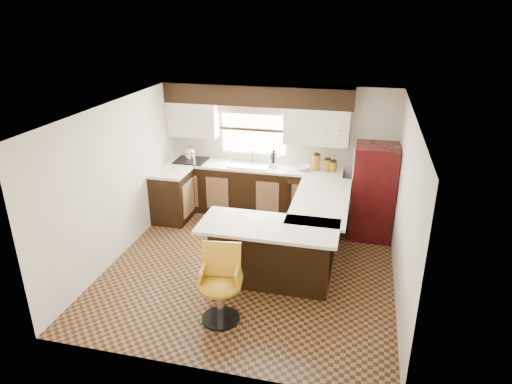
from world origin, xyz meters
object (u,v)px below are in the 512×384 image
(bar_chair, at_px, (220,286))
(refrigerator, at_px, (373,192))
(peninsula_long, at_px, (316,228))
(peninsula_return, at_px, (271,254))

(bar_chair, bearing_deg, refrigerator, 49.25)
(peninsula_long, height_order, refrigerator, refrigerator)
(bar_chair, bearing_deg, peninsula_return, 58.18)
(peninsula_long, xyz_separation_m, refrigerator, (0.83, 0.83, 0.36))
(peninsula_long, xyz_separation_m, bar_chair, (-0.96, -1.97, 0.04))
(peninsula_return, height_order, bar_chair, bar_chair)
(peninsula_long, bearing_deg, bar_chair, -116.09)
(peninsula_return, distance_m, bar_chair, 1.08)
(peninsula_return, relative_size, refrigerator, 1.02)
(peninsula_long, height_order, bar_chair, bar_chair)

